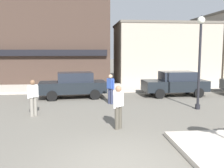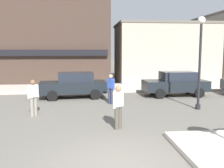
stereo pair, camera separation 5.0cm
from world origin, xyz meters
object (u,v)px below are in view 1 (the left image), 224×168
at_px(lamp_post, 200,49).
at_px(pedestrian_crossing_near, 111,88).
at_px(parked_car_nearest, 73,85).
at_px(pedestrian_kerb_side, 33,97).
at_px(parked_car_second, 175,83).
at_px(pedestrian_crossing_far, 118,106).

relative_size(lamp_post, pedestrian_crossing_near, 2.82).
xyz_separation_m(parked_car_nearest, pedestrian_crossing_near, (2.07, -2.08, 0.06)).
relative_size(pedestrian_crossing_near, pedestrian_kerb_side, 1.00).
bearing_deg(pedestrian_kerb_side, parked_car_second, 28.72).
bearing_deg(parked_car_second, pedestrian_kerb_side, -151.28).
bearing_deg(pedestrian_crossing_far, parked_car_nearest, 105.97).
distance_m(parked_car_nearest, pedestrian_crossing_near, 2.93).
distance_m(lamp_post, pedestrian_kerb_side, 8.10).
xyz_separation_m(lamp_post, pedestrian_kerb_side, (-7.81, -0.54, -2.09)).
distance_m(lamp_post, parked_car_nearest, 7.61).
bearing_deg(parked_car_second, pedestrian_crossing_far, -124.04).
height_order(pedestrian_crossing_far, pedestrian_kerb_side, same).
bearing_deg(pedestrian_kerb_side, lamp_post, 3.99).
distance_m(parked_car_nearest, pedestrian_crossing_far, 6.92).
distance_m(lamp_post, pedestrian_crossing_far, 5.59).
height_order(pedestrian_crossing_near, pedestrian_kerb_side, same).
xyz_separation_m(parked_car_second, pedestrian_kerb_side, (-8.01, -4.39, 0.06)).
bearing_deg(pedestrian_crossing_near, pedestrian_crossing_far, -92.08).
xyz_separation_m(lamp_post, parked_car_nearest, (-6.23, 3.81, -2.15)).
distance_m(parked_car_nearest, pedestrian_kerb_side, 4.63).
relative_size(parked_car_nearest, pedestrian_kerb_side, 2.58).
relative_size(lamp_post, pedestrian_crossing_far, 2.82).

